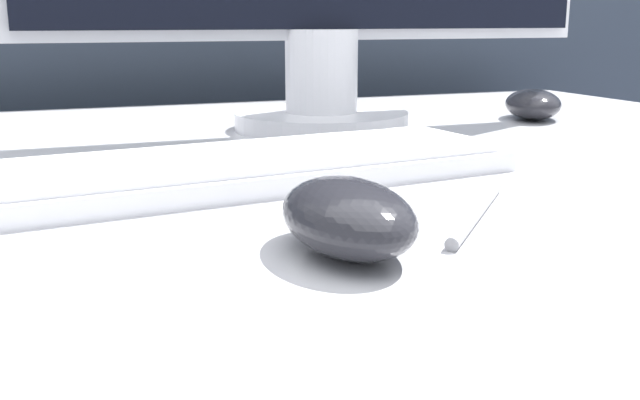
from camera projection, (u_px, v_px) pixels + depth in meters
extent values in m
cube|color=#333D4C|center=(140.00, 211.00, 1.25)|extent=(5.00, 0.03, 1.15)
ellipsoid|color=#232328|center=(342.00, 217.00, 0.40)|extent=(0.07, 0.11, 0.04)
cube|color=white|center=(257.00, 171.00, 0.58)|extent=(0.42, 0.18, 0.02)
cube|color=white|center=(257.00, 156.00, 0.58)|extent=(0.40, 0.16, 0.01)
cylinder|color=white|center=(321.00, 120.00, 0.85)|extent=(0.20, 0.20, 0.02)
cylinder|color=white|center=(321.00, 71.00, 0.84)|extent=(0.08, 0.08, 0.09)
ellipsoid|color=#232328|center=(533.00, 104.00, 0.94)|extent=(0.11, 0.13, 0.04)
cylinder|color=#99999E|center=(477.00, 212.00, 0.47)|extent=(0.11, 0.12, 0.01)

